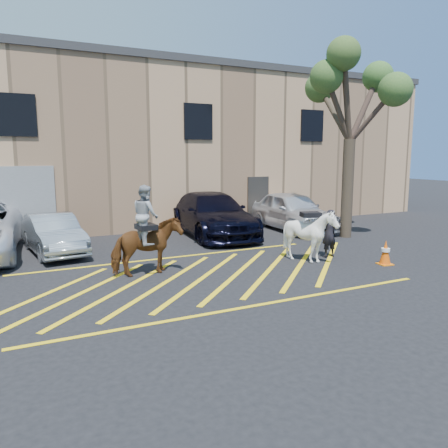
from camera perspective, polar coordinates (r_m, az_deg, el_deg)
name	(u,v)px	position (r m, az deg, el deg)	size (l,w,h in m)	color
ground	(199,275)	(11.88, -3.30, -6.63)	(90.00, 90.00, 0.00)	black
car_silver_sedan	(53,234)	(15.31, -21.39, -1.22)	(1.36, 3.91, 1.29)	#9CA4AA
car_blue_suv	(212,214)	(17.49, -1.55, 1.28)	(2.37, 5.83, 1.69)	black
car_white_suv	(292,211)	(18.98, 8.87, 1.72)	(1.94, 4.83, 1.65)	silver
handler	(329,233)	(14.10, 13.55, -1.21)	(0.55, 0.36, 1.52)	black
warehouse	(104,146)	(22.96, -15.46, 9.82)	(32.42, 10.20, 7.30)	tan
hatching_zone	(203,277)	(11.62, -2.71, -6.96)	(12.60, 5.12, 0.01)	yellow
mounted_bay	(146,239)	(11.80, -10.11, -1.97)	(1.91, 1.00, 2.43)	brown
saddled_white	(310,235)	(13.34, 11.16, -1.45)	(1.74, 1.83, 1.62)	white
traffic_cone	(385,252)	(13.71, 20.34, -3.49)	(0.43, 0.43, 0.73)	orange
tree	(352,88)	(17.78, 16.33, 16.72)	(3.99, 4.37, 7.31)	#463A2A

